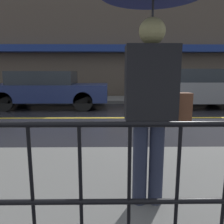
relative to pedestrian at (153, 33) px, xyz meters
The scene contains 8 objects.
ground_plane 4.98m from the pedestrian, 85.46° to the left, with size 80.00×80.00×0.00m, color black.
sidewalk_near 1.71m from the pedestrian, 42.70° to the left, with size 28.00×2.48×0.14m.
sidewalk_far 8.99m from the pedestrian, 87.60° to the left, with size 28.00×2.18×0.14m.
lane_marking 4.97m from the pedestrian, 85.46° to the left, with size 25.20×0.12×0.01m.
building_storefront 10.12m from the pedestrian, 87.89° to the left, with size 28.00×0.85×5.85m.
pedestrian is the anchor object (origin of this frame).
car_navy 7.28m from the pedestrian, 112.64° to the left, with size 4.57×1.81×1.43m.
car_grey 7.25m from the pedestrian, 67.95° to the left, with size 4.59×1.78×1.52m.
Camera 1 is at (-0.74, -6.59, 1.37)m, focal length 35.00 mm.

